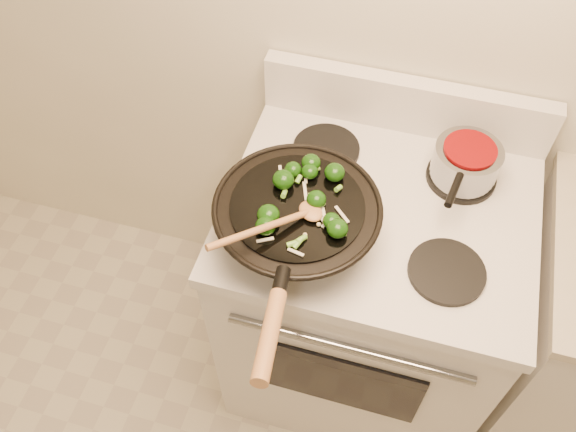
# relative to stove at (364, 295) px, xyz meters

# --- Properties ---
(stove) EXTENTS (0.78, 0.67, 1.08)m
(stove) POSITION_rel_stove_xyz_m (0.00, 0.00, 0.00)
(stove) COLOR silver
(stove) RESTS_ON ground
(wok) EXTENTS (0.39, 0.64, 0.20)m
(wok) POSITION_rel_stove_xyz_m (-0.18, -0.16, 0.53)
(wok) COLOR black
(wok) RESTS_ON stove
(stirfry) EXTENTS (0.21, 0.27, 0.04)m
(stirfry) POSITION_rel_stove_xyz_m (-0.17, -0.13, 0.60)
(stirfry) COLOR #113808
(stirfry) RESTS_ON wok
(wooden_spoon) EXTENTS (0.21, 0.24, 0.07)m
(wooden_spoon) POSITION_rel_stove_xyz_m (-0.19, -0.22, 0.61)
(wooden_spoon) COLOR #A36D40
(wooden_spoon) RESTS_ON wok
(saucepan) EXTENTS (0.17, 0.27, 0.10)m
(saucepan) POSITION_rel_stove_xyz_m (0.18, 0.15, 0.51)
(saucepan) COLOR gray
(saucepan) RESTS_ON stove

